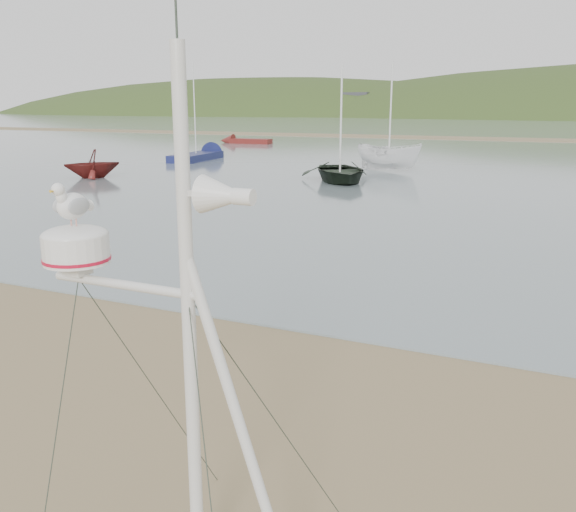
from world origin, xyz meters
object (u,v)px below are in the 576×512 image
at_px(sailboat_blue_near, 208,154).
at_px(boat_red, 91,151).
at_px(dinghy_red_far, 239,141).
at_px(boat_white, 390,134).
at_px(boat_dark, 341,132).
at_px(mast_rig, 183,440).

bearing_deg(sailboat_blue_near, boat_red, -85.51).
bearing_deg(dinghy_red_far, sailboat_blue_near, -68.09).
height_order(boat_red, boat_white, boat_white).
bearing_deg(dinghy_red_far, boat_red, -75.55).
distance_m(boat_dark, dinghy_red_far, 33.44).
bearing_deg(sailboat_blue_near, boat_white, -12.57).
bearing_deg(mast_rig, dinghy_red_far, 118.81).
relative_size(boat_dark, boat_red, 1.72).
bearing_deg(boat_red, dinghy_red_far, 141.30).
bearing_deg(boat_red, sailboat_blue_near, 131.33).
bearing_deg(dinghy_red_far, boat_white, -42.99).
bearing_deg(dinghy_red_far, mast_rig, -61.19).
xyz_separation_m(boat_dark, boat_white, (0.84, 6.21, -0.30)).
relative_size(dinghy_red_far, sailboat_blue_near, 0.75).
height_order(mast_rig, boat_dark, mast_rig).
relative_size(mast_rig, dinghy_red_far, 0.92).
xyz_separation_m(boat_dark, dinghy_red_far, (-20.63, 26.23, -2.25)).
bearing_deg(mast_rig, boat_red, 133.51).
xyz_separation_m(mast_rig, sailboat_blue_near, (-22.05, 35.59, -0.97)).
distance_m(boat_dark, boat_red, 13.49).
bearing_deg(boat_dark, sailboat_blue_near, 115.18).
bearing_deg(boat_dark, boat_red, 166.75).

